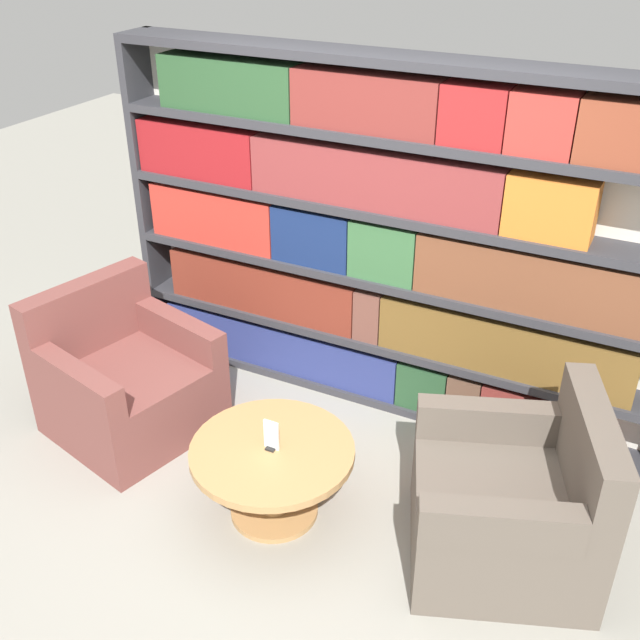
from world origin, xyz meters
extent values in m
plane|color=gray|center=(0.00, 0.00, 0.00)|extent=(14.00, 14.00, 0.00)
cube|color=silver|center=(0.00, 1.45, 1.05)|extent=(3.43, 0.05, 2.10)
cube|color=#333338|center=(-1.69, 1.32, 1.05)|extent=(0.05, 0.30, 2.10)
cube|color=#333338|center=(0.00, 1.32, 0.03)|extent=(3.33, 0.30, 0.05)
cube|color=#333338|center=(0.00, 1.32, 0.42)|extent=(3.33, 0.30, 0.05)
cube|color=#333338|center=(0.00, 1.32, 0.84)|extent=(3.33, 0.30, 0.05)
cube|color=#333338|center=(0.00, 1.32, 1.26)|extent=(3.33, 0.30, 0.05)
cube|color=#333338|center=(0.00, 1.32, 1.68)|extent=(3.33, 0.30, 0.05)
cube|color=#333338|center=(0.00, 1.32, 2.08)|extent=(3.33, 0.30, 0.05)
cube|color=navy|center=(-0.73, 1.30, 0.20)|extent=(1.69, 0.20, 0.30)
cube|color=#274D2D|center=(0.28, 1.30, 0.20)|extent=(0.31, 0.20, 0.30)
cube|color=brown|center=(0.54, 1.30, 0.20)|extent=(0.20, 0.20, 0.30)
cube|color=maroon|center=(0.99, 1.30, 0.20)|extent=(0.68, 0.20, 0.30)
cube|color=maroon|center=(-0.84, 1.30, 0.61)|extent=(1.32, 0.20, 0.32)
cube|color=brown|center=(-0.09, 1.30, 0.61)|extent=(0.17, 0.20, 0.32)
cube|color=brown|center=(0.72, 1.30, 0.61)|extent=(1.44, 0.20, 0.32)
cube|color=#BB3228|center=(-1.17, 1.30, 1.04)|extent=(0.88, 0.20, 0.34)
cube|color=navy|center=(-0.47, 1.30, 1.04)|extent=(0.50, 0.20, 0.34)
cube|color=#37673C|center=(-0.02, 1.30, 1.04)|extent=(0.40, 0.20, 0.34)
cube|color=brown|center=(0.84, 1.30, 1.04)|extent=(1.30, 0.20, 0.34)
cube|color=maroon|center=(-1.25, 1.30, 1.45)|extent=(0.81, 0.20, 0.32)
cube|color=maroon|center=(-0.10, 1.30, 1.45)|extent=(1.46, 0.20, 0.32)
cube|color=orange|center=(0.85, 1.30, 1.45)|extent=(0.44, 0.20, 0.32)
cube|color=#284D2A|center=(-1.01, 1.30, 1.86)|extent=(0.87, 0.20, 0.30)
cube|color=maroon|center=(-0.16, 1.30, 1.86)|extent=(0.82, 0.20, 0.30)
cube|color=maroon|center=(0.42, 1.30, 1.86)|extent=(0.33, 0.20, 0.30)
cube|color=#AD312B|center=(0.75, 1.30, 1.86)|extent=(0.31, 0.20, 0.30)
cube|color=brown|center=(1.10, 1.30, 1.86)|extent=(0.36, 0.20, 0.30)
cube|color=brown|center=(-1.22, 0.36, 0.22)|extent=(1.00, 1.00, 0.43)
cube|color=brown|center=(-1.55, 0.44, 0.65)|extent=(0.34, 0.84, 0.43)
cube|color=brown|center=(-1.23, 0.00, 0.53)|extent=(0.69, 0.28, 0.20)
cube|color=brown|center=(-1.06, 0.69, 0.53)|extent=(0.69, 0.28, 0.20)
cube|color=brown|center=(0.99, 0.36, 0.22)|extent=(1.06, 1.07, 0.43)
cube|color=brown|center=(1.31, 0.48, 0.65)|extent=(0.42, 0.82, 0.43)
cube|color=brown|center=(0.80, 0.67, 0.53)|extent=(0.68, 0.35, 0.20)
cube|color=brown|center=(1.05, 0.00, 0.53)|extent=(0.68, 0.35, 0.20)
cylinder|color=#AD7F4C|center=(-0.11, 0.11, 0.19)|extent=(0.15, 0.15, 0.38)
cylinder|color=#AD7F4C|center=(-0.11, 0.11, 0.01)|extent=(0.45, 0.45, 0.03)
cylinder|color=#AD7F4C|center=(-0.11, 0.11, 0.40)|extent=(0.83, 0.83, 0.04)
cube|color=black|center=(-0.11, 0.11, 0.43)|extent=(0.05, 0.06, 0.01)
cube|color=white|center=(-0.11, 0.11, 0.51)|extent=(0.08, 0.01, 0.16)
camera|label=1|loc=(1.40, -2.36, 2.82)|focal=42.00mm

